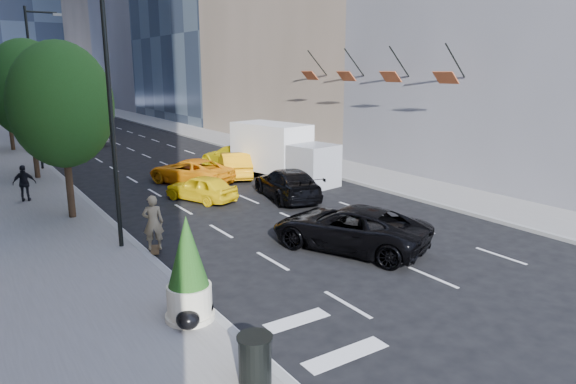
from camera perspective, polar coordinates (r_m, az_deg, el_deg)
ground at (r=19.12m, az=4.68°, el=-6.17°), size 160.00×160.00×0.00m
sidewalk_right at (r=49.36m, az=-7.68°, el=5.97°), size 4.00×120.00×0.15m
lamp_near at (r=18.79m, az=-18.75°, el=10.95°), size 2.13×0.22×10.00m
lamp_far at (r=36.47m, az=-26.22°, el=11.18°), size 2.13×0.22×10.00m
tree_near at (r=23.53m, az=-23.87°, el=8.82°), size 4.20×4.20×7.46m
tree_mid at (r=33.40m, az=-26.95°, el=10.16°), size 4.50×4.50×7.99m
tree_far at (r=46.35m, az=-28.83°, el=9.62°), size 3.90×3.90×6.92m
traffic_signal at (r=54.40m, az=-28.70°, el=9.55°), size 2.48×0.53×5.20m
facade_flags at (r=32.53m, az=8.99°, el=12.91°), size 1.85×13.30×2.05m
skateboarder at (r=18.82m, az=-14.73°, el=-3.71°), size 0.84×0.69×1.99m
black_sedan_lincoln at (r=18.83m, az=6.79°, el=-3.96°), size 4.86×6.36×1.61m
black_sedan_mercedes at (r=25.94m, az=-0.08°, el=0.93°), size 3.32×5.72×1.56m
taxi_a at (r=25.90m, az=-9.62°, el=0.45°), size 2.94×4.20×1.33m
taxi_b at (r=31.38m, az=-5.95°, el=3.05°), size 3.22×4.98×1.55m
taxi_c at (r=29.89m, az=-10.78°, el=2.27°), size 4.21×5.77×1.46m
taxi_d at (r=34.06m, az=-6.04°, el=3.90°), size 3.02×5.76×1.59m
city_bus at (r=50.75m, az=-24.32°, el=6.86°), size 6.48×11.87×3.24m
box_truck at (r=30.23m, az=-0.68°, el=4.45°), size 3.79×7.23×3.29m
pedestrian_b at (r=27.96m, az=-27.23°, el=0.88°), size 1.12×0.71×1.78m
trash_can at (r=10.96m, az=-3.69°, el=-18.22°), size 0.67×0.67×1.01m
planter_shrub at (r=13.34m, az=-11.03°, el=-8.57°), size 1.15×1.15×2.76m
garbage_bags at (r=13.58m, az=-10.23°, el=-12.94°), size 1.14×1.10×0.56m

